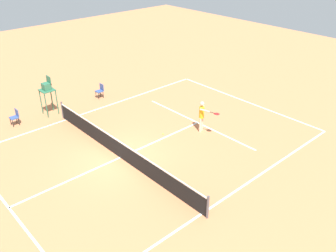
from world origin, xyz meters
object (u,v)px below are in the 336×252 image
object	(u,v)px
tennis_ball	(163,134)
courtside_chair_mid	(100,90)
umpire_chair	(47,90)
courtside_chair_near	(15,116)
player_serving	(202,114)

from	to	relation	value
tennis_ball	courtside_chair_mid	xyz separation A→B (m)	(6.62, -0.23, 0.50)
umpire_chair	courtside_chair_near	xyz separation A→B (m)	(0.02, 2.15, -1.07)
tennis_ball	courtside_chair_mid	world-z (taller)	courtside_chair_mid
player_serving	umpire_chair	world-z (taller)	umpire_chair
umpire_chair	courtside_chair_mid	distance (m)	3.78
player_serving	tennis_ball	world-z (taller)	player_serving
umpire_chair	courtside_chair_near	distance (m)	2.40
player_serving	courtside_chair_mid	size ratio (longest dim) A/B	1.90
player_serving	courtside_chair_mid	bearing A→B (deg)	-91.55
tennis_ball	umpire_chair	size ratio (longest dim) A/B	0.03
tennis_ball	courtside_chair_near	size ratio (longest dim) A/B	0.07
player_serving	tennis_ball	xyz separation A→B (m)	(1.18, 1.85, -1.05)
courtside_chair_mid	umpire_chair	bearing A→B (deg)	90.84
tennis_ball	umpire_chair	bearing A→B (deg)	27.34
player_serving	courtside_chair_near	distance (m)	10.74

